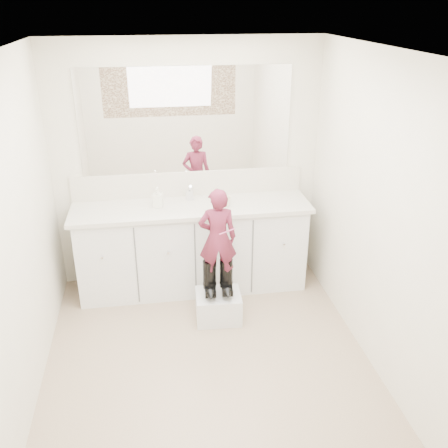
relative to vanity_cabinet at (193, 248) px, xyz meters
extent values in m
plane|color=#8C755C|center=(0.00, -1.23, -0.42)|extent=(3.00, 3.00, 0.00)
plane|color=white|center=(0.00, -1.23, 1.97)|extent=(3.00, 3.00, 0.00)
plane|color=beige|center=(0.00, 0.27, 0.77)|extent=(2.60, 0.00, 2.60)
plane|color=beige|center=(0.00, -2.73, 0.77)|extent=(2.60, 0.00, 2.60)
plane|color=beige|center=(-1.30, -1.23, 0.78)|extent=(0.00, 3.00, 3.00)
plane|color=beige|center=(1.30, -1.23, 0.78)|extent=(0.00, 3.00, 3.00)
cube|color=silver|center=(0.00, 0.00, 0.00)|extent=(2.20, 0.55, 0.85)
cube|color=beige|center=(0.00, -0.01, 0.45)|extent=(2.28, 0.58, 0.04)
cube|color=beige|center=(0.00, 0.26, 0.59)|extent=(2.28, 0.03, 0.25)
cube|color=white|center=(0.00, 0.26, 1.22)|extent=(2.00, 0.02, 1.00)
cube|color=#472819|center=(0.00, -2.71, 1.22)|extent=(2.00, 0.01, 1.20)
cylinder|color=silver|center=(0.00, 0.15, 0.52)|extent=(0.08, 0.08, 0.10)
imported|color=beige|center=(0.32, -0.08, 0.51)|extent=(0.12, 0.12, 0.10)
imported|color=white|center=(-0.31, 0.00, 0.56)|extent=(0.10, 0.10, 0.19)
cube|color=silver|center=(0.17, -0.62, -0.30)|extent=(0.42, 0.36, 0.26)
imported|color=#982E4F|center=(0.17, -0.60, 0.39)|extent=(0.34, 0.24, 0.91)
cylinder|color=#CC4F81|center=(0.24, -0.68, 0.48)|extent=(0.14, 0.02, 0.06)
camera|label=1|loc=(-0.38, -4.41, 2.27)|focal=40.00mm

